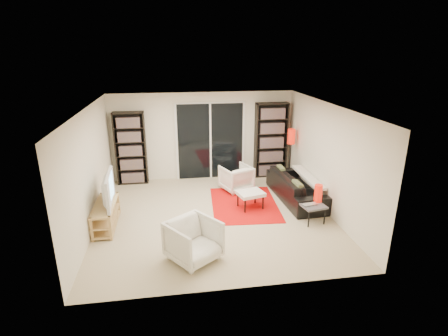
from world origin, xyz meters
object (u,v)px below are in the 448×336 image
at_px(armchair_front, 194,241).
at_px(side_table, 312,206).
at_px(bookshelf_right, 271,140).
at_px(sofa, 297,187).
at_px(ottoman, 250,194).
at_px(tv_stand, 106,215).
at_px(armchair_back, 236,178).
at_px(floor_lamp, 291,142).
at_px(bookshelf_left, 131,148).

relative_size(armchair_front, side_table, 1.46).
relative_size(bookshelf_right, sofa, 0.98).
height_order(armchair_front, ottoman, armchair_front).
bearing_deg(tv_stand, armchair_front, -40.94).
bearing_deg(ottoman, armchair_back, 96.19).
distance_m(tv_stand, armchair_front, 2.25).
height_order(ottoman, floor_lamp, floor_lamp).
height_order(bookshelf_left, floor_lamp, bookshelf_left).
bearing_deg(bookshelf_right, armchair_front, -122.12).
height_order(bookshelf_right, sofa, bookshelf_right).
bearing_deg(armchair_back, tv_stand, 5.90).
height_order(sofa, armchair_back, armchair_back).
height_order(tv_stand, floor_lamp, floor_lamp).
distance_m(bookshelf_right, armchair_front, 4.70).
bearing_deg(ottoman, sofa, 14.96).
relative_size(sofa, side_table, 3.91).
distance_m(bookshelf_right, tv_stand, 4.91).
bearing_deg(ottoman, armchair_front, -127.24).
bearing_deg(bookshelf_right, bookshelf_left, 180.00).
distance_m(armchair_front, side_table, 2.76).
bearing_deg(bookshelf_left, armchair_back, -19.15).
distance_m(tv_stand, ottoman, 3.16).
relative_size(bookshelf_right, armchair_back, 2.92).
bearing_deg(armchair_front, armchair_back, 30.54).
height_order(sofa, side_table, sofa).
bearing_deg(ottoman, bookshelf_left, 143.83).
distance_m(sofa, side_table, 1.19).
bearing_deg(side_table, bookshelf_right, 91.88).
bearing_deg(armchair_front, sofa, 3.90).
relative_size(bookshelf_left, ottoman, 2.91).
xyz_separation_m(bookshelf_left, ottoman, (2.81, -2.05, -0.63)).
relative_size(armchair_back, ottoman, 1.07).
relative_size(bookshelf_right, floor_lamp, 1.42).
xyz_separation_m(bookshelf_left, armchair_front, (1.38, -3.94, -0.61)).
xyz_separation_m(ottoman, side_table, (1.14, -0.86, 0.01)).
distance_m(bookshelf_left, tv_stand, 2.59).
height_order(bookshelf_right, floor_lamp, bookshelf_right).
bearing_deg(floor_lamp, bookshelf_right, 126.08).
bearing_deg(armchair_front, floor_lamp, 13.90).
height_order(ottoman, side_table, same).
relative_size(armchair_front, ottoman, 1.19).
distance_m(armchair_back, armchair_front, 3.28).
xyz_separation_m(bookshelf_left, armchair_back, (2.69, -0.93, -0.65)).
height_order(tv_stand, armchair_front, armchair_front).
bearing_deg(bookshelf_left, ottoman, -36.17).
bearing_deg(floor_lamp, armchair_front, -130.22).
xyz_separation_m(tv_stand, ottoman, (3.13, 0.41, 0.08)).
height_order(sofa, ottoman, sofa).
bearing_deg(side_table, floor_lamp, 82.76).
distance_m(armchair_back, floor_lamp, 1.80).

